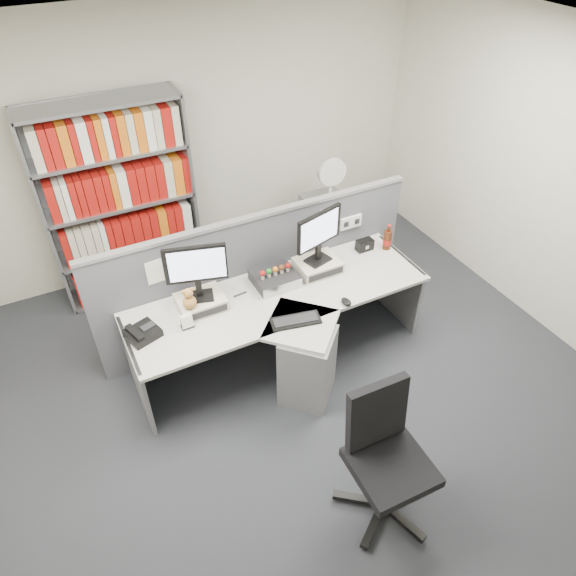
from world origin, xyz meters
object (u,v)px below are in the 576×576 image
cola_bottle (387,240)px  desk (291,334)px  speaker (365,245)px  mouse (346,302)px  desktop_pc (275,278)px  shelving_unit (121,206)px  desk_phone (142,333)px  keyboard (296,321)px  desk_calendar (187,322)px  office_chair (385,453)px  monitor_right (319,233)px  desk_fan (331,175)px  filing_cabinet (328,229)px  monitor_left (196,268)px

cola_bottle → desk: bearing=-162.7°
speaker → mouse: bearing=-134.1°
cola_bottle → speaker: bearing=158.8°
desktop_pc → shelving_unit: (-0.94, 1.46, 0.21)m
desktop_pc → desk_phone: 1.21m
keyboard → shelving_unit: size_ratio=0.21×
keyboard → shelving_unit: 2.18m
desk_calendar → office_chair: (0.80, -1.57, -0.21)m
monitor_right → shelving_unit: size_ratio=0.25×
desk_phone → desktop_pc: bearing=6.3°
monitor_right → desk_fan: monitor_right is taller
desktop_pc → office_chair: bearing=-91.8°
speaker → office_chair: office_chair is taller
cola_bottle → shelving_unit: bearing=145.1°
shelving_unit → desk_phone: bearing=-99.2°
monitor_right → mouse: bearing=-92.1°
keyboard → filing_cabinet: keyboard is taller
speaker → cola_bottle: size_ratio=0.62×
mouse → office_chair: size_ratio=0.11×
speaker → filing_cabinet: 1.05m
shelving_unit → office_chair: shelving_unit is taller
monitor_left → desk: bearing=-31.2°
desk_fan → mouse: bearing=-116.2°
cola_bottle → office_chair: (-1.22, -1.74, -0.26)m
keyboard → cola_bottle: (1.24, 0.51, 0.08)m
shelving_unit → filing_cabinet: shelving_unit is taller
desktop_pc → mouse: bearing=-52.3°
desk_calendar → office_chair: office_chair is taller
speaker → keyboard: bearing=-150.5°
desk → desk_fan: (1.20, 1.40, 0.56)m
speaker → office_chair: size_ratio=0.15×
filing_cabinet → office_chair: office_chair is taller
office_chair → keyboard: bearing=90.8°
monitor_right → speaker: 0.65m
desktop_pc → desk_calendar: size_ratio=3.04×
desk → monitor_left: size_ratio=5.22×
cola_bottle → monitor_right: bearing=179.5°
keyboard → mouse: mouse is taller
mouse → desk_fan: (0.75, 1.53, 0.28)m
cola_bottle → shelving_unit: shelving_unit is taller
monitor_right → desk_fan: (0.73, 1.02, -0.09)m
cola_bottle → filing_cabinet: size_ratio=0.37×
filing_cabinet → shelving_unit: bearing=167.9°
filing_cabinet → cola_bottle: bearing=-89.3°
desk → monitor_left: bearing=148.8°
monitor_right → shelving_unit: (-1.37, 1.47, -0.14)m
desk_fan → desk_calendar: bearing=-149.3°
desk_fan → cola_bottle: bearing=-89.3°
desktop_pc → desk_fan: 1.55m
desktop_pc → shelving_unit: bearing=122.9°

